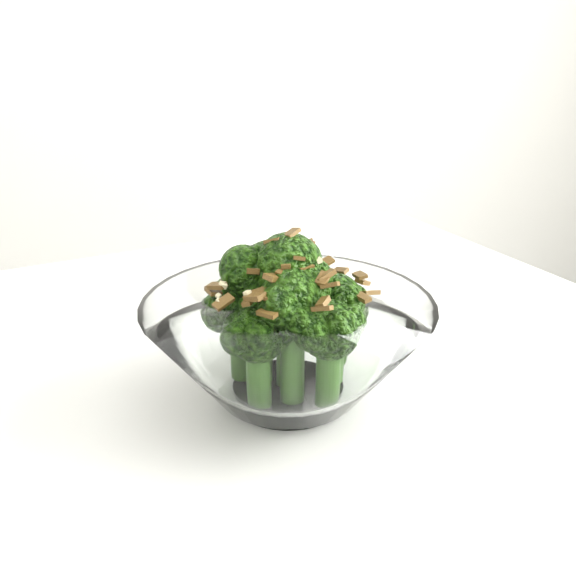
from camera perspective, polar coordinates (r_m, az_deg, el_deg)
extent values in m
cylinder|color=white|center=(1.05, 7.39, -15.73)|extent=(0.04, 0.04, 0.71)
cylinder|color=white|center=(0.47, 0.00, -9.34)|extent=(0.08, 0.08, 0.01)
cylinder|color=#2D5A17|center=(0.43, -2.61, -8.00)|extent=(0.02, 0.02, 0.05)
sphere|color=#2A5810|center=(0.41, -2.69, -4.11)|extent=(0.04, 0.04, 0.04)
cylinder|color=#2D5A17|center=(0.43, 0.38, -6.35)|extent=(0.02, 0.02, 0.07)
sphere|color=#2A5810|center=(0.41, 0.40, -1.02)|extent=(0.04, 0.04, 0.04)
cylinder|color=#2D5A17|center=(0.45, 0.00, -4.29)|extent=(0.02, 0.02, 0.08)
sphere|color=#2A5810|center=(0.43, 0.00, 1.83)|extent=(0.05, 0.05, 0.05)
cylinder|color=#2D5A17|center=(0.43, 3.60, -7.81)|extent=(0.02, 0.02, 0.05)
sphere|color=#2A5810|center=(0.41, 3.71, -3.75)|extent=(0.04, 0.04, 0.04)
cylinder|color=#2D5A17|center=(0.49, 4.44, -4.64)|extent=(0.02, 0.02, 0.04)
sphere|color=#2A5810|center=(0.47, 4.54, -1.58)|extent=(0.04, 0.04, 0.04)
cylinder|color=#2D5A17|center=(0.46, -4.17, -5.26)|extent=(0.02, 0.02, 0.05)
sphere|color=#2A5810|center=(0.45, -4.29, -1.21)|extent=(0.04, 0.04, 0.04)
cylinder|color=#2D5A17|center=(0.49, -0.07, -4.08)|extent=(0.02, 0.02, 0.04)
sphere|color=#2A5810|center=(0.48, -0.07, -0.95)|extent=(0.04, 0.04, 0.04)
cylinder|color=#2D5A17|center=(0.45, -2.44, -4.41)|extent=(0.02, 0.02, 0.07)
sphere|color=#2A5810|center=(0.44, -2.53, 0.96)|extent=(0.05, 0.05, 0.05)
cylinder|color=#2D5A17|center=(0.46, 4.01, -5.44)|extent=(0.02, 0.02, 0.05)
sphere|color=#2A5810|center=(0.44, 4.13, -1.23)|extent=(0.04, 0.04, 0.04)
cube|color=brown|center=(0.40, 3.38, 1.09)|extent=(0.01, 0.01, 0.01)
cube|color=brown|center=(0.43, -3.02, 3.01)|extent=(0.01, 0.01, 0.01)
cube|color=brown|center=(0.47, -2.61, 2.54)|extent=(0.01, 0.01, 0.01)
cube|color=brown|center=(0.40, -2.93, -0.55)|extent=(0.01, 0.01, 0.01)
cube|color=brown|center=(0.48, -2.57, 1.85)|extent=(0.01, 0.01, 0.01)
cube|color=brown|center=(0.47, -3.15, 2.18)|extent=(0.01, 0.01, 0.01)
cube|color=brown|center=(0.42, 0.32, 4.91)|extent=(0.01, 0.01, 0.01)
cube|color=brown|center=(0.40, 3.76, 0.24)|extent=(0.01, 0.01, 0.01)
cube|color=brown|center=(0.41, -5.77, -1.26)|extent=(0.02, 0.01, 0.01)
cube|color=brown|center=(0.40, -0.39, 1.51)|extent=(0.01, 0.01, 0.01)
cube|color=brown|center=(0.40, 0.58, 1.28)|extent=(0.01, 0.01, 0.01)
cube|color=brown|center=(0.47, -0.82, 3.17)|extent=(0.01, 0.01, 0.01)
cube|color=brown|center=(0.47, 4.70, 1.53)|extent=(0.01, 0.01, 0.01)
cube|color=brown|center=(0.39, 3.05, -1.83)|extent=(0.01, 0.01, 0.01)
cube|color=brown|center=(0.47, 0.54, 2.93)|extent=(0.01, 0.01, 0.01)
cube|color=brown|center=(0.46, 3.32, 2.28)|extent=(0.01, 0.01, 0.01)
cube|color=brown|center=(0.44, 1.86, 3.96)|extent=(0.01, 0.01, 0.01)
cube|color=brown|center=(0.45, 6.41, 1.13)|extent=(0.01, 0.01, 0.01)
cube|color=brown|center=(0.45, -3.65, 2.83)|extent=(0.02, 0.01, 0.01)
cube|color=brown|center=(0.42, 6.66, -0.84)|extent=(0.01, 0.01, 0.00)
cube|color=brown|center=(0.47, -4.69, 1.42)|extent=(0.01, 0.01, 0.01)
cube|color=brown|center=(0.43, 1.72, 3.93)|extent=(0.01, 0.01, 0.01)
cube|color=brown|center=(0.44, 7.38, -0.42)|extent=(0.01, 0.01, 0.01)
cube|color=brown|center=(0.41, -0.11, 2.25)|extent=(0.01, 0.02, 0.00)
cube|color=brown|center=(0.42, -6.33, 0.19)|extent=(0.01, 0.01, 0.01)
cube|color=brown|center=(0.43, -2.10, 3.16)|extent=(0.01, 0.01, 0.00)
cube|color=brown|center=(0.40, 3.13, 0.84)|extent=(0.01, 0.01, 0.01)
cube|color=brown|center=(0.40, -3.57, -1.24)|extent=(0.01, 0.01, 0.01)
cube|color=brown|center=(0.43, -6.66, -0.29)|extent=(0.01, 0.02, 0.01)
cube|color=brown|center=(0.46, -1.90, 2.91)|extent=(0.01, 0.01, 0.01)
cube|color=brown|center=(0.41, 1.46, 1.94)|extent=(0.01, 0.01, 0.00)
cube|color=brown|center=(0.39, -1.86, -2.30)|extent=(0.01, 0.01, 0.00)
cube|color=brown|center=(0.39, 3.14, -1.30)|extent=(0.01, 0.01, 0.01)
cube|color=brown|center=(0.43, -3.15, 2.57)|extent=(0.01, 0.02, 0.01)
cube|color=brown|center=(0.42, -3.28, 1.65)|extent=(0.01, 0.01, 0.01)
cube|color=brown|center=(0.41, 0.92, 2.70)|extent=(0.01, 0.01, 0.01)
cube|color=brown|center=(0.46, 2.04, 2.45)|extent=(0.01, 0.01, 0.01)
cube|color=brown|center=(0.43, -5.51, 0.57)|extent=(0.01, 0.01, 0.00)
cube|color=brown|center=(0.45, -0.44, 3.35)|extent=(0.01, 0.01, 0.01)
cube|color=brown|center=(0.42, -1.30, 4.23)|extent=(0.01, 0.01, 0.01)
cube|color=brown|center=(0.48, -3.49, 1.68)|extent=(0.01, 0.01, 0.01)
cube|color=brown|center=(0.39, -1.18, -1.26)|extent=(0.01, 0.01, 0.01)
cube|color=brown|center=(0.39, -2.96, -0.77)|extent=(0.02, 0.02, 0.01)
cube|color=brown|center=(0.45, 1.51, 2.98)|extent=(0.01, 0.01, 0.00)
cube|color=brown|center=(0.40, -1.34, 0.94)|extent=(0.01, 0.01, 0.01)
cube|color=brown|center=(0.39, -1.91, -0.56)|extent=(0.01, 0.02, 0.00)
cube|color=brown|center=(0.45, 6.65, 0.55)|extent=(0.01, 0.01, 0.01)
cube|color=beige|center=(0.39, -0.66, -0.65)|extent=(0.01, 0.01, 0.00)
cube|color=beige|center=(0.44, -5.36, 1.66)|extent=(0.01, 0.01, 0.01)
cube|color=beige|center=(0.42, -5.81, 0.26)|extent=(0.01, 0.01, 0.01)
cube|color=beige|center=(0.40, -3.63, -0.46)|extent=(0.01, 0.01, 0.00)
cube|color=beige|center=(0.45, -3.61, 2.77)|extent=(0.00, 0.00, 0.00)
cube|color=beige|center=(0.45, 2.41, 3.47)|extent=(0.01, 0.01, 0.00)
cube|color=beige|center=(0.48, -0.50, 2.39)|extent=(0.00, 0.00, 0.01)
cube|color=beige|center=(0.42, -6.21, -0.70)|extent=(0.00, 0.00, 0.00)
cube|color=beige|center=(0.40, 1.14, -0.28)|extent=(0.00, 0.00, 0.00)
cube|color=beige|center=(0.47, 1.47, 2.91)|extent=(0.01, 0.01, 0.01)
cube|color=beige|center=(0.43, -3.49, 2.78)|extent=(0.00, 0.00, 0.00)
cube|color=beige|center=(0.42, -3.42, 1.96)|extent=(0.00, 0.00, 0.00)
cube|color=beige|center=(0.41, -6.18, -1.19)|extent=(0.01, 0.01, 0.00)
cube|color=beige|center=(0.44, 1.47, 3.54)|extent=(0.01, 0.01, 0.00)
cube|color=beige|center=(0.42, 2.73, 2.47)|extent=(0.01, 0.01, 0.00)
cube|color=beige|center=(0.46, 2.11, 2.63)|extent=(0.00, 0.00, 0.00)
cube|color=beige|center=(0.44, 2.45, 3.09)|extent=(0.00, 0.00, 0.00)
cube|color=beige|center=(0.48, -1.91, 2.23)|extent=(0.00, 0.01, 0.00)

